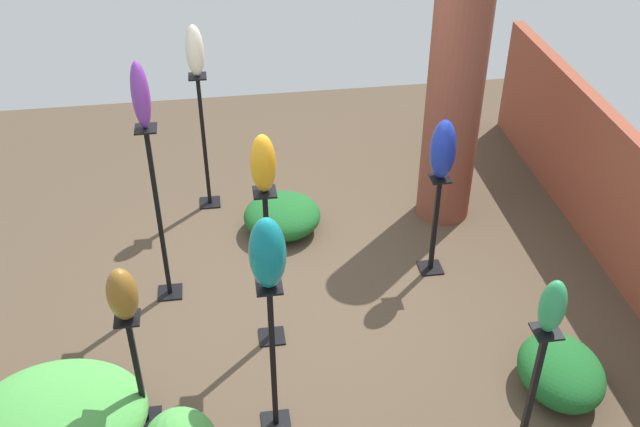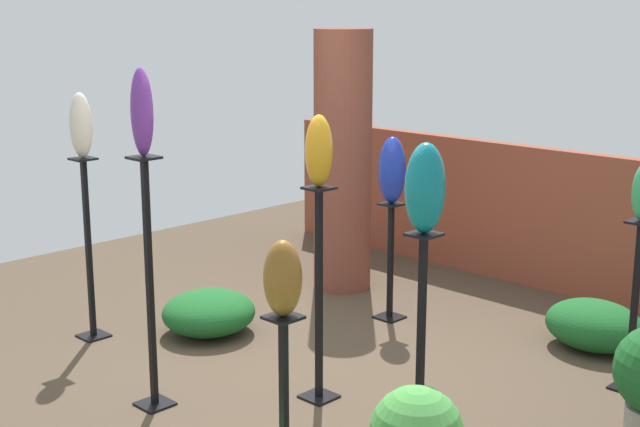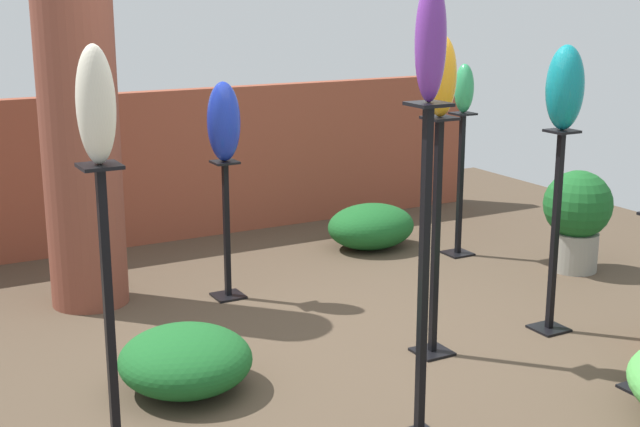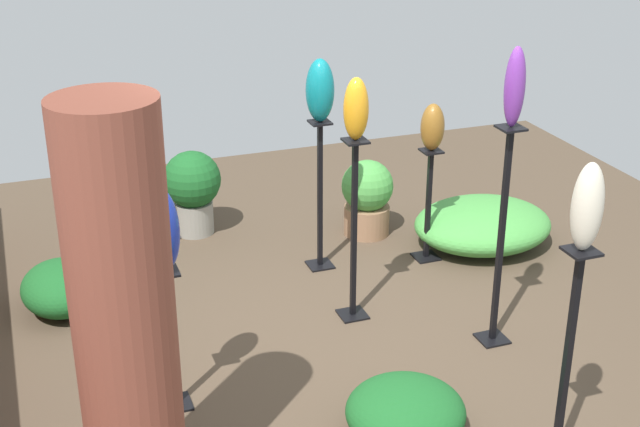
{
  "view_description": "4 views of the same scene",
  "coord_description": "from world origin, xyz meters",
  "px_view_note": "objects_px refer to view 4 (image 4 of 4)",
  "views": [
    {
      "loc": [
        4.6,
        -0.49,
        4.13
      ],
      "look_at": [
        0.04,
        0.19,
        0.93
      ],
      "focal_mm": 42.0,
      "sensor_mm": 36.0,
      "label": 1
    },
    {
      "loc": [
        4.03,
        -3.96,
        2.41
      ],
      "look_at": [
        -0.27,
        0.39,
        1.0
      ],
      "focal_mm": 50.0,
      "sensor_mm": 36.0,
      "label": 2
    },
    {
      "loc": [
        -2.52,
        -4.1,
        2.03
      ],
      "look_at": [
        -0.08,
        0.33,
        0.75
      ],
      "focal_mm": 50.0,
      "sensor_mm": 36.0,
      "label": 3
    },
    {
      "loc": [
        -4.95,
        1.94,
        3.32
      ],
      "look_at": [
        0.07,
        0.11,
        0.98
      ],
      "focal_mm": 50.0,
      "sensor_mm": 36.0,
      "label": 4
    }
  ],
  "objects_px": {
    "art_vase_ivory": "(587,207)",
    "brick_pillar": "(124,324)",
    "art_vase_bronze": "(433,127)",
    "art_vase_amber": "(356,109)",
    "pedestal_cobalt": "(171,347)",
    "art_vase_cobalt": "(162,230)",
    "potted_plant_mid_right": "(367,196)",
    "pedestal_violet": "(500,246)",
    "art_vase_violet": "(515,87)",
    "art_vase_jade": "(104,116)",
    "pedestal_ivory": "(565,373)",
    "pedestal_bronze": "(428,210)",
    "art_vase_teal": "(320,90)",
    "potted_plant_walkway_edge": "(193,187)",
    "pedestal_jade": "(114,212)",
    "pedestal_amber": "(354,238)",
    "pedestal_teal": "(320,202)"
  },
  "relations": [
    {
      "from": "pedestal_cobalt",
      "to": "art_vase_jade",
      "type": "height_order",
      "value": "art_vase_jade"
    },
    {
      "from": "pedestal_jade",
      "to": "pedestal_bronze",
      "type": "bearing_deg",
      "value": -104.99
    },
    {
      "from": "pedestal_ivory",
      "to": "potted_plant_walkway_edge",
      "type": "relative_size",
      "value": 1.81
    },
    {
      "from": "pedestal_ivory",
      "to": "art_vase_jade",
      "type": "distance_m",
      "value": 3.88
    },
    {
      "from": "pedestal_ivory",
      "to": "potted_plant_walkway_edge",
      "type": "xyz_separation_m",
      "value": [
        3.8,
        1.19,
        -0.2
      ]
    },
    {
      "from": "pedestal_bronze",
      "to": "art_vase_teal",
      "type": "height_order",
      "value": "art_vase_teal"
    },
    {
      "from": "pedestal_cobalt",
      "to": "art_vase_teal",
      "type": "height_order",
      "value": "art_vase_teal"
    },
    {
      "from": "pedestal_violet",
      "to": "pedestal_cobalt",
      "type": "relative_size",
      "value": 1.67
    },
    {
      "from": "art_vase_amber",
      "to": "art_vase_cobalt",
      "type": "bearing_deg",
      "value": 114.02
    },
    {
      "from": "potted_plant_mid_right",
      "to": "pedestal_bronze",
      "type": "bearing_deg",
      "value": -155.83
    },
    {
      "from": "art_vase_violet",
      "to": "art_vase_amber",
      "type": "distance_m",
      "value": 1.06
    },
    {
      "from": "art_vase_bronze",
      "to": "art_vase_amber",
      "type": "bearing_deg",
      "value": 126.05
    },
    {
      "from": "pedestal_ivory",
      "to": "art_vase_bronze",
      "type": "xyz_separation_m",
      "value": [
        2.64,
        -0.5,
        0.51
      ]
    },
    {
      "from": "art_vase_cobalt",
      "to": "art_vase_ivory",
      "type": "distance_m",
      "value": 2.33
    },
    {
      "from": "art_vase_ivory",
      "to": "brick_pillar",
      "type": "bearing_deg",
      "value": 78.07
    },
    {
      "from": "pedestal_amber",
      "to": "potted_plant_mid_right",
      "type": "relative_size",
      "value": 2.01
    },
    {
      "from": "potted_plant_walkway_edge",
      "to": "potted_plant_mid_right",
      "type": "distance_m",
      "value": 1.52
    },
    {
      "from": "pedestal_jade",
      "to": "pedestal_ivory",
      "type": "relative_size",
      "value": 0.82
    },
    {
      "from": "pedestal_cobalt",
      "to": "art_vase_violet",
      "type": "height_order",
      "value": "art_vase_violet"
    },
    {
      "from": "brick_pillar",
      "to": "pedestal_teal",
      "type": "xyz_separation_m",
      "value": [
        2.33,
        -1.85,
        -0.55
      ]
    },
    {
      "from": "pedestal_amber",
      "to": "art_vase_amber",
      "type": "relative_size",
      "value": 3.14
    },
    {
      "from": "pedestal_violet",
      "to": "art_vase_bronze",
      "type": "distance_m",
      "value": 1.4
    },
    {
      "from": "art_vase_violet",
      "to": "pedestal_bronze",
      "type": "bearing_deg",
      "value": -5.9
    },
    {
      "from": "pedestal_amber",
      "to": "pedestal_teal",
      "type": "height_order",
      "value": "pedestal_amber"
    },
    {
      "from": "art_vase_jade",
      "to": "pedestal_violet",
      "type": "bearing_deg",
      "value": -130.73
    },
    {
      "from": "pedestal_jade",
      "to": "art_vase_teal",
      "type": "distance_m",
      "value": 1.9
    },
    {
      "from": "pedestal_violet",
      "to": "pedestal_cobalt",
      "type": "xyz_separation_m",
      "value": [
        0.0,
        2.25,
        -0.3
      ]
    },
    {
      "from": "brick_pillar",
      "to": "pedestal_cobalt",
      "type": "bearing_deg",
      "value": -22.22
    },
    {
      "from": "pedestal_violet",
      "to": "art_vase_bronze",
      "type": "relative_size",
      "value": 4.11
    },
    {
      "from": "pedestal_violet",
      "to": "brick_pillar",
      "type": "bearing_deg",
      "value": 108.0
    },
    {
      "from": "art_vase_jade",
      "to": "potted_plant_walkway_edge",
      "type": "distance_m",
      "value": 1.25
    },
    {
      "from": "art_vase_amber",
      "to": "art_vase_teal",
      "type": "bearing_deg",
      "value": -3.45
    },
    {
      "from": "art_vase_cobalt",
      "to": "potted_plant_mid_right",
      "type": "height_order",
      "value": "art_vase_cobalt"
    },
    {
      "from": "pedestal_teal",
      "to": "art_vase_ivory",
      "type": "xyz_separation_m",
      "value": [
        -2.8,
        -0.38,
        1.03
      ]
    },
    {
      "from": "brick_pillar",
      "to": "art_vase_cobalt",
      "type": "xyz_separation_m",
      "value": [
        0.84,
        -0.34,
        0.08
      ]
    },
    {
      "from": "pedestal_violet",
      "to": "pedestal_ivory",
      "type": "height_order",
      "value": "pedestal_violet"
    },
    {
      "from": "art_vase_jade",
      "to": "art_vase_ivory",
      "type": "bearing_deg",
      "value": -149.59
    },
    {
      "from": "art_vase_jade",
      "to": "art_vase_violet",
      "type": "height_order",
      "value": "art_vase_violet"
    },
    {
      "from": "pedestal_bronze",
      "to": "pedestal_teal",
      "type": "relative_size",
      "value": 0.77
    },
    {
      "from": "brick_pillar",
      "to": "pedestal_bronze",
      "type": "relative_size",
      "value": 2.36
    },
    {
      "from": "brick_pillar",
      "to": "potted_plant_mid_right",
      "type": "distance_m",
      "value": 3.79
    },
    {
      "from": "pedestal_jade",
      "to": "art_vase_bronze",
      "type": "height_order",
      "value": "art_vase_bronze"
    },
    {
      "from": "pedestal_bronze",
      "to": "art_vase_cobalt",
      "type": "bearing_deg",
      "value": 119.07
    },
    {
      "from": "pedestal_bronze",
      "to": "art_vase_ivory",
      "type": "bearing_deg",
      "value": 169.18
    },
    {
      "from": "pedestal_amber",
      "to": "art_vase_cobalt",
      "type": "height_order",
      "value": "art_vase_cobalt"
    },
    {
      "from": "art_vase_ivory",
      "to": "art_vase_cobalt",
      "type": "bearing_deg",
      "value": 55.04
    },
    {
      "from": "art_vase_amber",
      "to": "pedestal_violet",
      "type": "bearing_deg",
      "value": -129.24
    },
    {
      "from": "brick_pillar",
      "to": "pedestal_ivory",
      "type": "distance_m",
      "value": 2.33
    },
    {
      "from": "pedestal_violet",
      "to": "art_vase_ivory",
      "type": "relative_size",
      "value": 3.34
    },
    {
      "from": "pedestal_bronze",
      "to": "art_vase_jade",
      "type": "relative_size",
      "value": 2.59
    }
  ]
}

